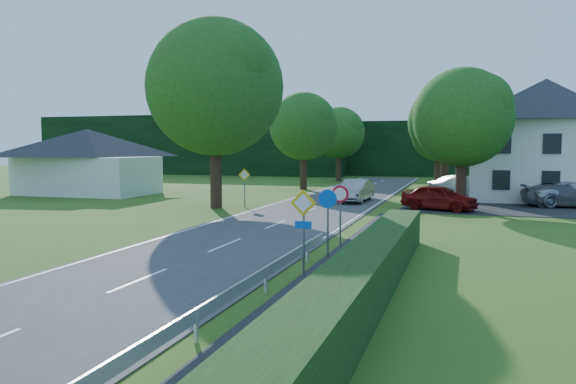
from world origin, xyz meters
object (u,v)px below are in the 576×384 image
(moving_car, at_px, (356,190))
(parked_car_grey, at_px, (564,196))
(motorcycle, at_px, (359,194))
(parked_car_red, at_px, (439,197))
(streetlight, at_px, (455,136))
(parked_car_silver_a, at_px, (466,187))
(parasol, at_px, (526,185))
(parked_car_silver_b, at_px, (570,194))

(moving_car, relative_size, parked_car_grey, 0.95)
(motorcycle, distance_m, parked_car_red, 6.50)
(moving_car, bearing_deg, streetlight, 2.11)
(motorcycle, bearing_deg, moving_car, -163.86)
(streetlight, height_order, moving_car, streetlight)
(streetlight, bearing_deg, parked_car_silver_a, 81.12)
(moving_car, distance_m, parked_car_red, 6.70)
(streetlight, relative_size, parasol, 3.45)
(parked_car_silver_a, distance_m, parked_car_silver_b, 6.96)
(parked_car_grey, xyz_separation_m, parked_car_silver_b, (0.45, 0.85, 0.07))
(parked_car_silver_a, xyz_separation_m, parked_car_grey, (5.86, -3.79, -0.13))
(parked_car_grey, distance_m, parasol, 4.64)
(streetlight, height_order, parked_car_red, streetlight)
(parked_car_red, bearing_deg, parked_car_silver_b, -37.96)
(streetlight, bearing_deg, motorcycle, 178.49)
(streetlight, height_order, parked_car_grey, streetlight)
(moving_car, distance_m, parked_car_grey, 13.06)
(streetlight, height_order, parked_car_silver_b, streetlight)
(parked_car_silver_a, bearing_deg, streetlight, 151.51)
(streetlight, height_order, parked_car_silver_a, streetlight)
(moving_car, xyz_separation_m, parked_car_red, (5.72, -3.49, -0.01))
(motorcycle, distance_m, parked_car_silver_a, 8.22)
(moving_car, height_order, parasol, parasol)
(streetlight, distance_m, parked_car_red, 4.99)
(parked_car_silver_b, height_order, parasol, parasol)
(parked_car_red, relative_size, parked_car_silver_b, 0.79)
(motorcycle, bearing_deg, parasol, 45.67)
(motorcycle, height_order, parasol, parasol)
(moving_car, bearing_deg, parasol, 26.90)
(parasol, bearing_deg, parked_car_silver_b, -56.91)
(streetlight, relative_size, parked_car_silver_b, 1.42)
(motorcycle, xyz_separation_m, parasol, (11.05, 4.83, 0.54))
(parked_car_grey, height_order, parasol, parasol)
(moving_car, relative_size, parked_car_silver_b, 0.83)
(motorcycle, bearing_deg, parked_car_silver_b, 28.11)
(moving_car, relative_size, parked_car_red, 1.05)
(parked_car_red, xyz_separation_m, parked_car_grey, (7.33, 4.03, -0.05))
(parked_car_silver_a, bearing_deg, parked_car_red, 149.69)
(motorcycle, height_order, parked_car_grey, parked_car_grey)
(parked_car_silver_a, bearing_deg, moving_car, 101.41)
(parked_car_red, distance_m, parasol, 9.99)
(moving_car, bearing_deg, parked_car_silver_a, 34.80)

